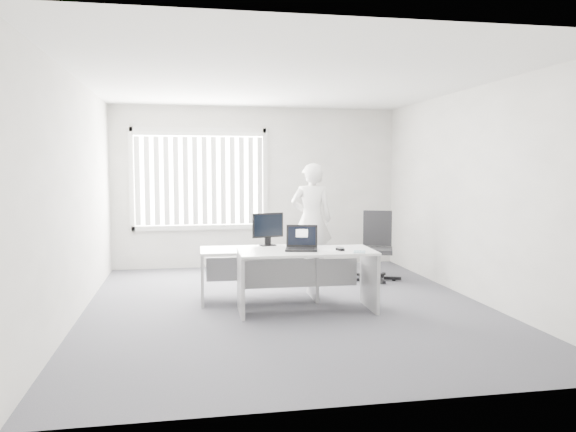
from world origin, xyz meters
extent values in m
plane|color=#5C5A63|center=(0.00, 0.00, 0.00)|extent=(6.00, 6.00, 0.00)
cube|color=silver|center=(0.00, 3.00, 1.40)|extent=(5.00, 0.02, 2.80)
cube|color=silver|center=(0.00, -3.00, 1.40)|extent=(5.00, 0.02, 2.80)
cube|color=silver|center=(-2.50, 0.00, 1.40)|extent=(0.02, 6.00, 2.80)
cube|color=silver|center=(2.50, 0.00, 1.40)|extent=(0.02, 6.00, 2.80)
cube|color=silver|center=(0.00, 0.00, 2.80)|extent=(5.00, 6.00, 0.02)
cube|color=silver|center=(-1.00, 2.96, 1.55)|extent=(2.32, 0.06, 1.76)
cube|color=white|center=(0.19, -0.25, 0.73)|extent=(1.66, 0.81, 0.03)
cube|color=#9D9DA0|center=(-0.61, -0.23, 0.36)|extent=(0.06, 0.71, 0.72)
cube|color=#9D9DA0|center=(0.99, -0.27, 0.36)|extent=(0.06, 0.71, 0.72)
cube|color=white|center=(-0.32, 0.42, 0.67)|extent=(1.52, 0.74, 0.03)
cube|color=#9D9DA0|center=(-1.05, 0.44, 0.33)|extent=(0.05, 0.65, 0.66)
cube|color=#9D9DA0|center=(0.42, 0.40, 0.33)|extent=(0.05, 0.65, 0.66)
cylinder|color=black|center=(1.66, 1.36, 0.04)|extent=(0.78, 0.78, 0.08)
cylinder|color=black|center=(1.66, 1.36, 0.23)|extent=(0.07, 0.07, 0.47)
cube|color=black|center=(1.66, 1.36, 0.47)|extent=(0.60, 0.60, 0.07)
cube|color=black|center=(1.73, 1.56, 0.79)|extent=(0.44, 0.21, 0.56)
imported|color=white|center=(0.76, 1.99, 0.91)|extent=(0.71, 0.52, 1.82)
cube|color=white|center=(0.53, -0.30, 0.75)|extent=(0.37, 0.32, 0.00)
cube|color=white|center=(0.77, -0.52, 0.75)|extent=(0.19, 0.23, 0.01)
cube|color=black|center=(-0.18, 0.32, 0.70)|extent=(0.48, 0.19, 0.02)
camera|label=1|loc=(-1.26, -6.84, 1.76)|focal=35.00mm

